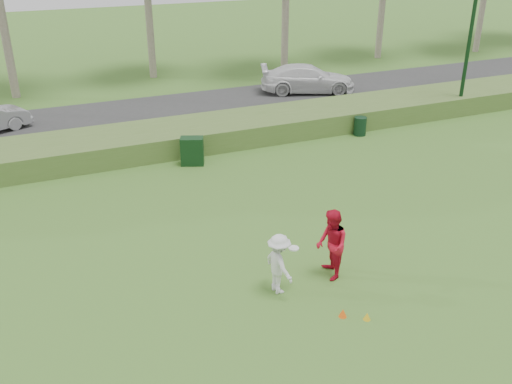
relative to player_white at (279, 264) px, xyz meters
name	(u,v)px	position (x,y,z in m)	size (l,w,h in m)	color
ground	(320,302)	(0.74, -0.85, -0.81)	(120.00, 120.00, 0.00)	#376822
reed_strip	(180,136)	(0.74, 11.15, -0.36)	(80.00, 3.00, 0.90)	#456829
park_road	(152,114)	(0.74, 16.15, -0.78)	(80.00, 6.00, 0.06)	#2D2D2D
player_white	(279,264)	(0.00, 0.00, 0.00)	(0.90, 1.11, 1.61)	silver
player_red	(332,245)	(1.54, 0.07, 0.15)	(0.93, 0.73, 1.92)	red
cone_orange	(343,313)	(0.95, -1.57, -0.70)	(0.20, 0.20, 0.22)	#FF580D
cone_yellow	(367,316)	(1.41, -1.89, -0.71)	(0.18, 0.18, 0.19)	gold
utility_cabinet	(192,151)	(0.61, 9.07, -0.26)	(0.87, 0.55, 1.09)	black
trash_bin	(360,126)	(8.49, 9.41, -0.40)	(0.55, 0.55, 0.82)	black
car_right	(308,79)	(9.70, 16.61, 0.00)	(2.09, 5.15, 1.50)	silver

